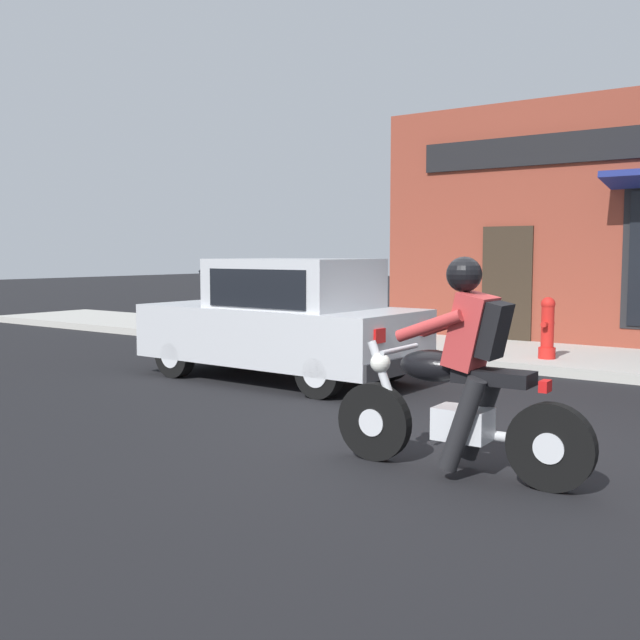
% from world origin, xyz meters
% --- Properties ---
extents(ground_plane, '(80.00, 80.00, 0.00)m').
position_xyz_m(ground_plane, '(0.00, 0.00, 0.00)').
color(ground_plane, black).
extents(sidewalk_curb, '(2.60, 22.00, 0.14)m').
position_xyz_m(sidewalk_curb, '(5.39, 3.00, 0.07)').
color(sidewalk_curb, '#ADAAA3').
rests_on(sidewalk_curb, ground).
extents(motorcycle_with_rider, '(0.56, 2.02, 1.62)m').
position_xyz_m(motorcycle_with_rider, '(-0.67, -0.42, 0.68)').
color(motorcycle_with_rider, black).
rests_on(motorcycle_with_rider, ground).
extents(car_hatchback, '(1.70, 3.80, 1.57)m').
position_xyz_m(car_hatchback, '(1.81, 3.26, 0.77)').
color(car_hatchback, black).
rests_on(car_hatchback, ground).
extents(fire_hydrant, '(0.36, 0.24, 0.88)m').
position_xyz_m(fire_hydrant, '(4.78, 0.83, 0.57)').
color(fire_hydrant, red).
rests_on(fire_hydrant, sidewalk_curb).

